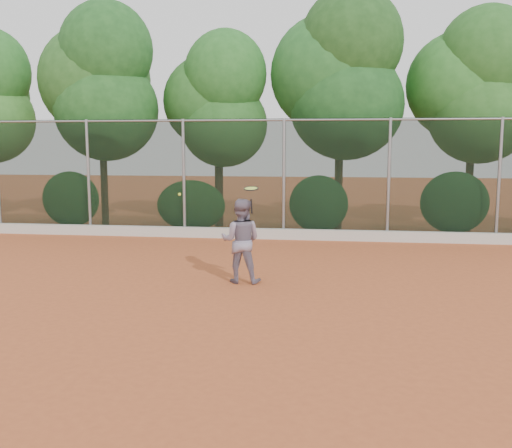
# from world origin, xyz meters

# --- Properties ---
(ground) EXTENTS (80.00, 80.00, 0.00)m
(ground) POSITION_xyz_m (0.00, 0.00, 0.00)
(ground) COLOR #AE5129
(ground) RESTS_ON ground
(concrete_curb) EXTENTS (24.00, 0.20, 0.30)m
(concrete_curb) POSITION_xyz_m (0.00, 6.82, 0.15)
(concrete_curb) COLOR #B9B6AB
(concrete_curb) RESTS_ON ground
(tennis_player) EXTENTS (0.84, 0.66, 1.68)m
(tennis_player) POSITION_xyz_m (-0.37, 1.45, 0.84)
(tennis_player) COLOR slate
(tennis_player) RESTS_ON ground
(chainlink_fence) EXTENTS (24.09, 0.09, 3.50)m
(chainlink_fence) POSITION_xyz_m (-0.00, 7.00, 1.86)
(chainlink_fence) COLOR black
(chainlink_fence) RESTS_ON ground
(foliage_backdrop) EXTENTS (23.70, 3.63, 7.55)m
(foliage_backdrop) POSITION_xyz_m (-0.55, 8.98, 4.40)
(foliage_backdrop) COLOR #3F2B18
(foliage_backdrop) RESTS_ON ground
(tennis_racket) EXTENTS (0.31, 0.31, 0.54)m
(tennis_racket) POSITION_xyz_m (-0.14, 1.31, 1.86)
(tennis_racket) COLOR black
(tennis_racket) RESTS_ON ground
(tennis_ball_in_flight) EXTENTS (0.06, 0.06, 0.06)m
(tennis_ball_in_flight) POSITION_xyz_m (-1.62, 1.47, 1.76)
(tennis_ball_in_flight) COLOR #D0E133
(tennis_ball_in_flight) RESTS_ON ground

